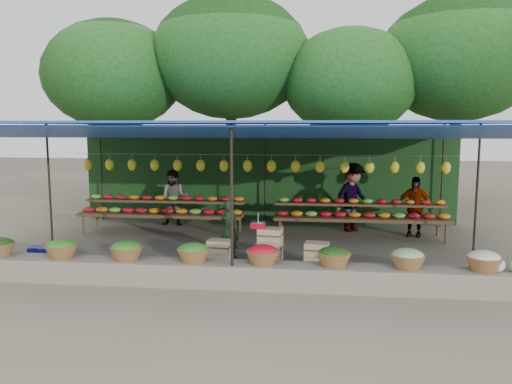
# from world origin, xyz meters

# --- Properties ---
(ground) EXTENTS (60.00, 60.00, 0.00)m
(ground) POSITION_xyz_m (0.00, 0.00, 0.00)
(ground) COLOR #655D4A
(ground) RESTS_ON ground
(stone_curb) EXTENTS (10.60, 0.55, 0.40)m
(stone_curb) POSITION_xyz_m (0.00, -2.75, 0.20)
(stone_curb) COLOR gray
(stone_curb) RESTS_ON ground
(stall_canopy) EXTENTS (10.80, 6.60, 2.82)m
(stall_canopy) POSITION_xyz_m (-0.00, 0.06, 2.68)
(stall_canopy) COLOR black
(stall_canopy) RESTS_ON ground
(produce_baskets) EXTENTS (8.98, 0.58, 0.34)m
(produce_baskets) POSITION_xyz_m (-0.10, -2.75, 0.56)
(produce_baskets) COLOR brown
(produce_baskets) RESTS_ON stone_curb
(netting_backdrop) EXTENTS (10.60, 0.06, 2.50)m
(netting_backdrop) POSITION_xyz_m (0.00, 3.15, 1.25)
(netting_backdrop) COLOR #224A1A
(netting_backdrop) RESTS_ON ground
(tree_row) EXTENTS (16.51, 5.50, 7.12)m
(tree_row) POSITION_xyz_m (0.50, 6.09, 4.70)
(tree_row) COLOR #352013
(tree_row) RESTS_ON ground
(fruit_table_left) EXTENTS (4.21, 0.95, 0.93)m
(fruit_table_left) POSITION_xyz_m (-2.49, 1.35, 0.61)
(fruit_table_left) COLOR #442A1B
(fruit_table_left) RESTS_ON ground
(fruit_table_right) EXTENTS (4.21, 0.95, 0.93)m
(fruit_table_right) POSITION_xyz_m (2.51, 1.35, 0.61)
(fruit_table_right) COLOR #442A1B
(fruit_table_right) RESTS_ON ground
(crate_counter) EXTENTS (2.39, 0.40, 0.77)m
(crate_counter) POSITION_xyz_m (0.50, -1.52, 0.31)
(crate_counter) COLOR tan
(crate_counter) RESTS_ON ground
(weighing_scale) EXTENTS (0.29, 0.29, 0.31)m
(weighing_scale) POSITION_xyz_m (0.29, -1.52, 0.84)
(weighing_scale) COLOR red
(weighing_scale) RESTS_ON crate_counter
(vendor_seated) EXTENTS (0.53, 0.45, 1.23)m
(vendor_seated) POSITION_xyz_m (-0.37, -0.92, 0.61)
(vendor_seated) COLOR #1A3A1A
(vendor_seated) RESTS_ON ground
(customer_left) EXTENTS (0.77, 0.61, 1.54)m
(customer_left) POSITION_xyz_m (-2.43, 2.22, 0.77)
(customer_left) COLOR slate
(customer_left) RESTS_ON ground
(customer_mid) EXTENTS (1.31, 1.26, 1.79)m
(customer_mid) POSITION_xyz_m (2.36, 2.05, 0.90)
(customer_mid) COLOR slate
(customer_mid) RESTS_ON ground
(customer_right) EXTENTS (0.93, 0.54, 1.50)m
(customer_right) POSITION_xyz_m (3.85, 1.64, 0.75)
(customer_right) COLOR slate
(customer_right) RESTS_ON ground
(blue_crate_front) EXTENTS (0.62, 0.49, 0.33)m
(blue_crate_front) POSITION_xyz_m (-3.80, -1.72, 0.17)
(blue_crate_front) COLOR navy
(blue_crate_front) RESTS_ON ground
(blue_crate_back) EXTENTS (0.54, 0.46, 0.28)m
(blue_crate_back) POSITION_xyz_m (-4.22, -1.50, 0.14)
(blue_crate_back) COLOR navy
(blue_crate_back) RESTS_ON ground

